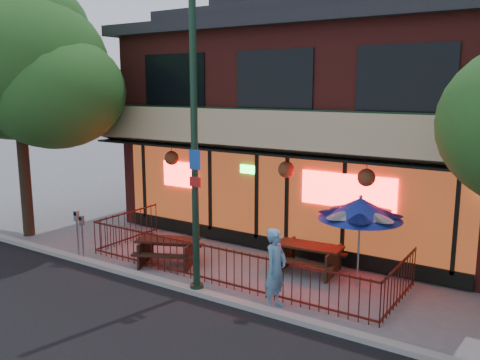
% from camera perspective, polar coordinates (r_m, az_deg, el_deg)
% --- Properties ---
extents(ground, '(80.00, 80.00, 0.00)m').
position_cam_1_polar(ground, '(12.66, -3.73, -11.85)').
color(ground, gray).
rests_on(ground, ground).
extents(curb, '(80.00, 0.25, 0.12)m').
position_cam_1_polar(curb, '(12.27, -5.16, -12.31)').
color(curb, '#999993').
rests_on(curb, ground).
extents(restaurant_building, '(12.96, 9.49, 8.05)m').
position_cam_1_polar(restaurant_building, '(17.91, 10.04, 8.17)').
color(restaurant_building, maroon).
rests_on(restaurant_building, ground).
extents(patio_fence, '(8.44, 2.62, 1.00)m').
position_cam_1_polar(patio_fence, '(12.81, -2.40, -8.54)').
color(patio_fence, '#43150E').
rests_on(patio_fence, ground).
extents(street_light, '(0.43, 0.32, 7.00)m').
position_cam_1_polar(street_light, '(11.51, -5.11, 2.16)').
color(street_light, '#163222').
rests_on(street_light, ground).
extents(street_tree_left, '(5.60, 5.60, 8.05)m').
position_cam_1_polar(street_tree_left, '(17.50, -23.58, 12.48)').
color(street_tree_left, '#312518').
rests_on(street_tree_left, ground).
extents(picnic_table_left, '(2.05, 1.85, 0.71)m').
position_cam_1_polar(picnic_table_left, '(14.10, -8.07, -7.52)').
color(picnic_table_left, black).
rests_on(picnic_table_left, ground).
extents(picnic_table_right, '(1.81, 1.45, 0.73)m').
position_cam_1_polar(picnic_table_right, '(13.54, 7.77, -8.24)').
color(picnic_table_right, '#322011').
rests_on(picnic_table_right, ground).
extents(patio_umbrella, '(2.00, 2.00, 2.28)m').
position_cam_1_polar(patio_umbrella, '(12.40, 13.36, -3.15)').
color(patio_umbrella, gray).
rests_on(patio_umbrella, ground).
extents(pedestrian, '(0.43, 0.66, 1.80)m').
position_cam_1_polar(pedestrian, '(11.22, 4.02, -9.92)').
color(pedestrian, '#5C93B9').
rests_on(pedestrian, ground).
extents(parking_meter_near, '(0.13, 0.11, 1.30)m').
position_cam_1_polar(parking_meter_near, '(14.76, -17.31, -5.42)').
color(parking_meter_near, gray).
rests_on(parking_meter_near, ground).
extents(parking_meter_far, '(0.15, 0.14, 1.41)m').
position_cam_1_polar(parking_meter_far, '(14.89, -17.82, -5.00)').
color(parking_meter_far, '#93959B').
rests_on(parking_meter_far, ground).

